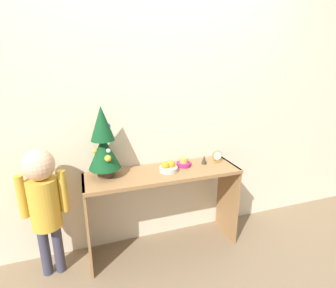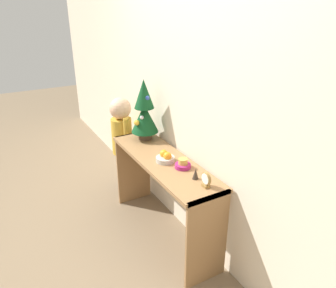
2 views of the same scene
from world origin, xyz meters
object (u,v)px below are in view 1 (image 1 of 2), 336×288
object	(u,v)px
desk_clock	(217,157)
figurine	(204,160)
mini_tree	(103,143)
child_figure	(44,198)
fruit_bowl	(168,167)
singing_bowl	(184,163)

from	to	relation	value
desk_clock	figurine	world-z (taller)	desk_clock
mini_tree	desk_clock	bearing A→B (deg)	-0.59
desk_clock	child_figure	world-z (taller)	child_figure
mini_tree	fruit_bowl	distance (m)	0.56
mini_tree	figurine	world-z (taller)	mini_tree
figurine	child_figure	world-z (taller)	child_figure
mini_tree	child_figure	size ratio (longest dim) A/B	0.54
desk_clock	child_figure	size ratio (longest dim) A/B	0.11
mini_tree	singing_bowl	world-z (taller)	mini_tree
mini_tree	desk_clock	distance (m)	1.01
desk_clock	child_figure	bearing A→B (deg)	-178.22
figurine	child_figure	bearing A→B (deg)	-178.04
fruit_bowl	child_figure	bearing A→B (deg)	179.52
fruit_bowl	figurine	size ratio (longest dim) A/B	1.87
fruit_bowl	desk_clock	size ratio (longest dim) A/B	1.36
child_figure	singing_bowl	bearing A→B (deg)	2.86
fruit_bowl	figurine	bearing A→B (deg)	8.54
singing_bowl	child_figure	xyz separation A→B (m)	(-1.13, -0.06, -0.11)
fruit_bowl	figurine	xyz separation A→B (m)	(0.35, 0.05, 0.01)
fruit_bowl	singing_bowl	xyz separation A→B (m)	(0.16, 0.06, -0.01)
mini_tree	singing_bowl	size ratio (longest dim) A/B	4.49
singing_bowl	mini_tree	bearing A→B (deg)	-179.91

